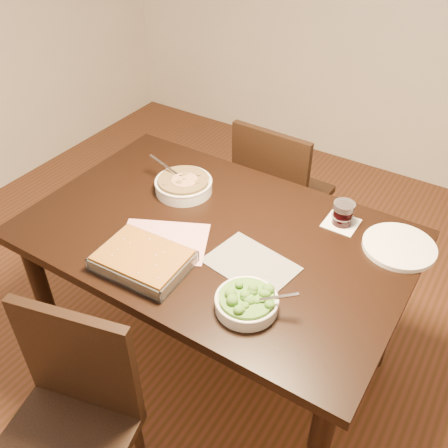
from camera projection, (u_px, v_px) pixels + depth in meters
name	position (u px, v px, depth m)	size (l,w,h in m)	color
ground	(217.00, 357.00, 2.30)	(4.00, 4.00, 0.00)	#432713
table	(215.00, 251.00, 1.90)	(1.40, 0.90, 0.75)	black
magazine_a	(163.00, 242.00, 1.79)	(0.31, 0.23, 0.01)	#B63456
magazine_b	(251.00, 265.00, 1.70)	(0.29, 0.21, 0.01)	#26262E
coaster	(341.00, 223.00, 1.88)	(0.12, 0.12, 0.00)	white
stew_bowl	(184.00, 185.00, 2.02)	(0.26, 0.23, 0.09)	silver
broccoli_bowl	(247.00, 302.00, 1.53)	(0.21, 0.20, 0.08)	silver
baking_dish	(143.00, 260.00, 1.68)	(0.32, 0.24, 0.05)	silver
wine_tumbler	(343.00, 213.00, 1.85)	(0.08, 0.08, 0.09)	black
dinner_plate	(399.00, 247.00, 1.76)	(0.26, 0.26, 0.02)	white
chair_near	(69.00, 418.00, 1.55)	(0.48, 0.48, 0.85)	black
chair_far	(278.00, 191.00, 2.52)	(0.41, 0.41, 0.86)	black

